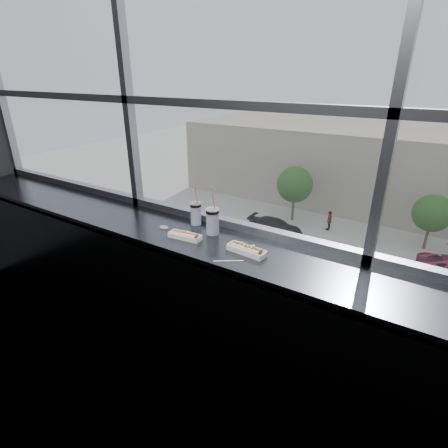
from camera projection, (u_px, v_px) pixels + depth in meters
The scene contains 23 objects.
wall_back_lower at pixel (232, 287), 2.92m from camera, with size 6.00×6.00×0.00m, color black.
window_glass at pixel (236, 55), 2.24m from camera, with size 6.00×6.00×0.00m, color silver.
window_mullions at pixel (234, 55), 2.22m from camera, with size 6.00×0.08×2.40m, color gray, non-canonical shape.
counter at pixel (212, 244), 2.50m from camera, with size 6.00×0.55×0.06m, color #484D53.
counter_fascia at pixel (193, 322), 2.51m from camera, with size 6.00×0.04×1.04m, color #484D53.
hotdog_tray_left at pixel (185, 235), 2.51m from camera, with size 0.25×0.10×0.06m.
hotdog_tray_right at pixel (247, 249), 2.30m from camera, with size 0.28×0.11×0.07m.
soda_cup_left at pixel (196, 212), 2.72m from camera, with size 0.09×0.09×0.33m.
soda_cup_right at pixel (213, 220), 2.55m from camera, with size 0.10×0.10×0.38m.
loose_straw at pixel (228, 261), 2.21m from camera, with size 0.01×0.01×0.19m, color white.
wrapper at pixel (164, 227), 2.67m from camera, with size 0.09×0.06×0.02m, color silver.
plaza_ground at pixel (422, 195), 41.21m from camera, with size 120.00×120.00×0.00m, color #BAB5AD.
street_asphalt at pixel (387, 290), 22.99m from camera, with size 80.00×10.00×0.06m, color black.
far_sidewalk at pixel (404, 244), 29.20m from camera, with size 80.00×6.00×0.04m, color #BAB5AD.
far_building at pixel (425, 172), 35.36m from camera, with size 50.00×14.00×8.00m, color gray.
car_near_a at pixel (163, 240), 27.23m from camera, with size 6.78×2.82×2.26m, color silver.
car_far_a at pixel (275, 224), 30.60m from camera, with size 5.64×2.35×1.88m, color black.
car_near_c at pixel (394, 315), 19.11m from camera, with size 5.89×2.45×1.96m, color #5A2112.
car_near_b at pixel (240, 265), 23.85m from camera, with size 6.40×2.67×2.13m, color black.
pedestrian_a at pixel (330, 219), 31.43m from camera, with size 0.97×0.73×2.18m, color #66605B.
pedestrian_b at pixel (376, 228), 29.39m from camera, with size 1.03×0.77×2.31m, color #66605B.
tree_left at pixel (295, 185), 32.68m from camera, with size 3.39×3.39×5.30m.
tree_center at pixel (432, 213), 27.24m from camera, with size 2.95×2.95×4.61m.
Camera 1 is at (1.27, -0.62, 2.20)m, focal length 28.00 mm.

